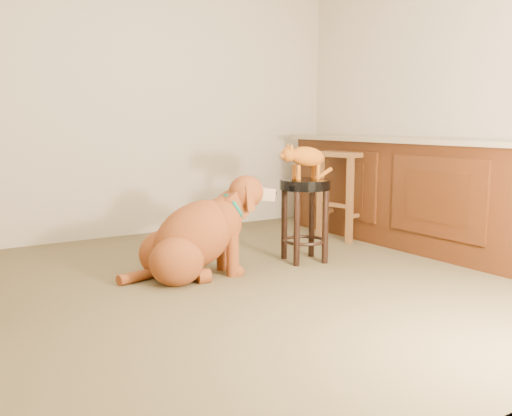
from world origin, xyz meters
TOP-DOWN VIEW (x-y plane):
  - floor at (0.00, 0.00)m, footprint 4.50×4.00m
  - room_shell at (0.00, 0.00)m, footprint 4.54×4.04m
  - cabinet_run at (1.94, 0.30)m, footprint 0.70×2.56m
  - padded_stool at (0.77, 0.28)m, footprint 0.39×0.39m
  - wood_stool at (1.65, 0.78)m, footprint 0.50×0.50m
  - golden_retriever at (-0.14, 0.33)m, footprint 1.17×0.62m
  - tabby_kitten at (0.76, 0.29)m, footprint 0.49×0.20m

SIDE VIEW (x-z plane):
  - floor at x=0.00m, z-range -0.01..0.01m
  - golden_retriever at x=-0.14m, z-range -0.09..0.65m
  - wood_stool at x=1.65m, z-range 0.02..0.82m
  - cabinet_run at x=1.94m, z-range -0.03..0.91m
  - padded_stool at x=0.77m, z-range 0.13..0.77m
  - tabby_kitten at x=0.76m, z-range 0.65..0.96m
  - room_shell at x=0.00m, z-range 0.37..2.99m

